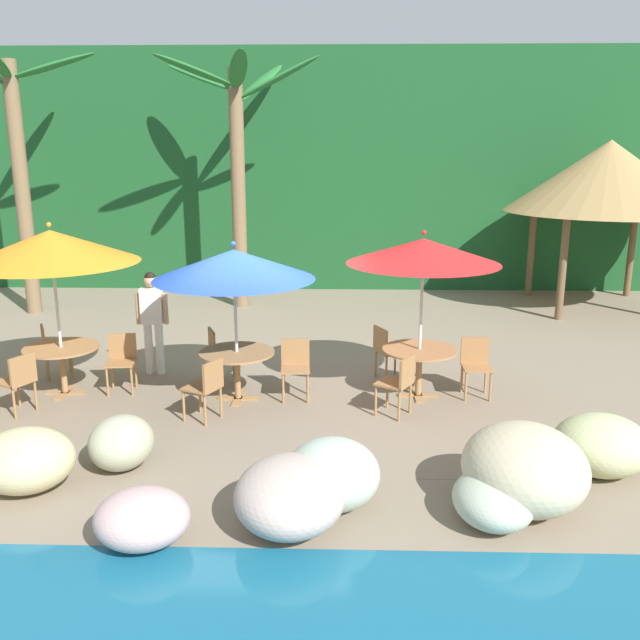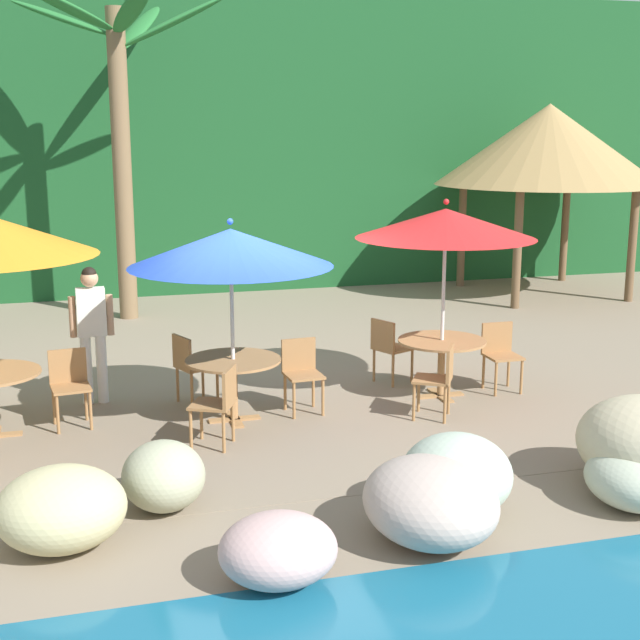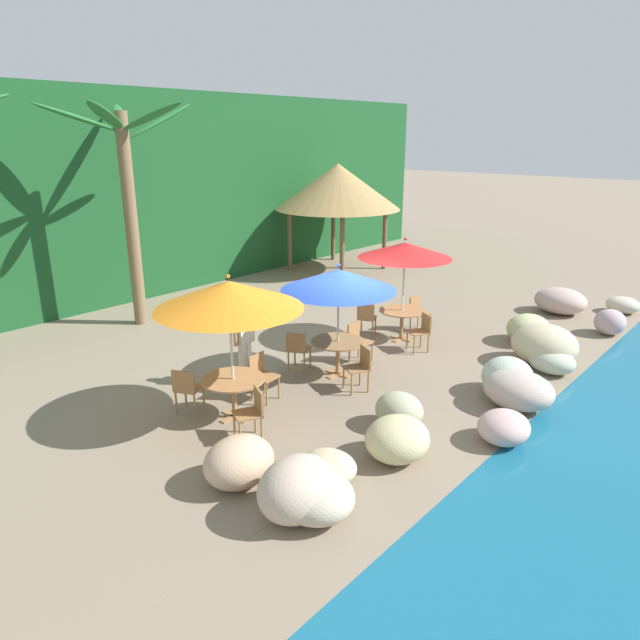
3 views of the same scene
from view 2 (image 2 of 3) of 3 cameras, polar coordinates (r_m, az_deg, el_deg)
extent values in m
plane|color=gray|center=(10.61, -3.49, -5.98)|extent=(120.00, 120.00, 0.00)
cube|color=gray|center=(10.61, -3.49, -5.96)|extent=(18.00, 5.20, 0.01)
cube|color=#194C23|center=(18.97, -9.52, 11.23)|extent=(28.00, 2.40, 6.00)
ellipsoid|color=#B2BCA2|center=(8.49, 19.54, -9.70)|extent=(0.80, 0.95, 0.50)
ellipsoid|color=#A8AC8B|center=(8.08, -10.08, -9.88)|extent=(0.74, 0.85, 0.61)
ellipsoid|color=#BAA89C|center=(7.44, 7.13, -11.54)|extent=(1.10, 1.28, 0.68)
ellipsoid|color=#ADBFAA|center=(7.91, 8.80, -9.88)|extent=(0.99, 0.96, 0.73)
ellipsoid|color=#CAA4A0|center=(6.79, -2.73, -14.60)|extent=(0.90, 0.82, 0.53)
ellipsoid|color=#C5BD88|center=(7.54, -16.38, -11.62)|extent=(1.05, 0.96, 0.68)
cylinder|color=#9E7042|center=(10.25, -14.60, -5.71)|extent=(0.04, 0.04, 0.45)
cylinder|color=#9E7042|center=(10.22, -16.59, -5.90)|extent=(0.04, 0.04, 0.45)
cylinder|color=#9E7042|center=(10.59, -14.88, -5.14)|extent=(0.04, 0.04, 0.45)
cylinder|color=#9E7042|center=(10.56, -16.80, -5.32)|extent=(0.04, 0.04, 0.45)
cube|color=#9E7042|center=(10.33, -15.80, -4.25)|extent=(0.47, 0.47, 0.03)
cube|color=#9E7042|center=(10.47, -15.99, -2.93)|extent=(0.42, 0.09, 0.42)
cylinder|color=silver|center=(10.07, -5.68, -0.75)|extent=(0.04, 0.04, 2.12)
cone|color=blue|center=(9.89, -5.80, 4.68)|extent=(2.30, 2.30, 0.42)
sphere|color=blue|center=(9.86, -5.83, 6.35)|extent=(0.07, 0.07, 0.07)
cube|color=#A37547|center=(10.35, -5.55, -6.40)|extent=(0.60, 0.12, 0.03)
cube|color=#A37547|center=(10.35, -5.55, -6.40)|extent=(0.12, 0.60, 0.03)
cylinder|color=#A37547|center=(10.25, -5.59, -4.52)|extent=(0.09, 0.09, 0.71)
cylinder|color=#A37547|center=(10.15, -5.64, -2.60)|extent=(1.10, 1.10, 0.03)
cylinder|color=#9E7042|center=(10.40, 0.19, -5.04)|extent=(0.04, 0.04, 0.45)
cylinder|color=#9E7042|center=(10.29, -1.69, -5.23)|extent=(0.04, 0.04, 0.45)
cylinder|color=#9E7042|center=(10.72, -0.44, -4.50)|extent=(0.04, 0.04, 0.45)
cylinder|color=#9E7042|center=(10.62, -2.27, -4.68)|extent=(0.04, 0.04, 0.45)
cube|color=#9E7042|center=(10.44, -1.06, -3.60)|extent=(0.44, 0.44, 0.03)
cube|color=#9E7042|center=(10.57, -1.40, -2.30)|extent=(0.42, 0.06, 0.42)
cylinder|color=#9E7042|center=(11.22, -7.58, -3.83)|extent=(0.04, 0.04, 0.45)
cylinder|color=#9E7042|center=(10.93, -6.64, -4.25)|extent=(0.04, 0.04, 0.45)
cylinder|color=#9E7042|center=(11.06, -9.18, -4.13)|extent=(0.04, 0.04, 0.45)
cylinder|color=#9E7042|center=(10.76, -8.28, -4.57)|extent=(0.04, 0.04, 0.45)
cube|color=#9E7042|center=(10.92, -7.96, -2.99)|extent=(0.55, 0.55, 0.03)
cube|color=#9E7042|center=(10.78, -8.91, -2.15)|extent=(0.19, 0.40, 0.42)
cylinder|color=#9E7042|center=(9.41, -8.34, -7.09)|extent=(0.04, 0.04, 0.45)
cylinder|color=#9E7042|center=(9.73, -7.67, -6.40)|extent=(0.04, 0.04, 0.45)
cylinder|color=#9E7042|center=(9.31, -6.24, -7.25)|extent=(0.04, 0.04, 0.45)
cylinder|color=#9E7042|center=(9.63, -5.64, -6.55)|extent=(0.04, 0.04, 0.45)
cube|color=#9E7042|center=(9.44, -7.01, -5.44)|extent=(0.56, 0.56, 0.03)
cube|color=#9E7042|center=(9.33, -5.87, -4.38)|extent=(0.22, 0.39, 0.42)
cylinder|color=silver|center=(11.01, 7.95, 0.78)|extent=(0.04, 0.04, 2.29)
cone|color=red|center=(10.85, 8.12, 6.20)|extent=(2.20, 2.20, 0.36)
sphere|color=red|center=(10.82, 8.16, 7.57)|extent=(0.07, 0.07, 0.07)
cube|color=#A37547|center=(11.29, 7.78, -4.85)|extent=(0.60, 0.12, 0.03)
cube|color=#A37547|center=(11.29, 7.78, -4.85)|extent=(0.12, 0.60, 0.03)
cylinder|color=#A37547|center=(11.19, 7.83, -3.11)|extent=(0.09, 0.09, 0.71)
cylinder|color=#A37547|center=(11.10, 7.89, -1.35)|extent=(1.10, 1.10, 0.03)
cylinder|color=#9E7042|center=(11.51, 12.89, -3.63)|extent=(0.04, 0.04, 0.45)
cylinder|color=#9E7042|center=(11.35, 11.29, -3.78)|extent=(0.04, 0.04, 0.45)
cylinder|color=#9E7042|center=(11.81, 12.08, -3.17)|extent=(0.04, 0.04, 0.45)
cylinder|color=#9E7042|center=(11.66, 10.52, -3.32)|extent=(0.04, 0.04, 0.45)
cube|color=#9E7042|center=(11.52, 11.75, -2.32)|extent=(0.42, 0.42, 0.03)
cube|color=#9E7042|center=(11.64, 11.35, -1.16)|extent=(0.42, 0.04, 0.42)
cylinder|color=#9E7042|center=(12.03, 4.74, -2.65)|extent=(0.04, 0.04, 0.45)
cylinder|color=#9E7042|center=(11.79, 5.96, -2.99)|extent=(0.04, 0.04, 0.45)
cylinder|color=#9E7042|center=(11.79, 3.51, -2.94)|extent=(0.04, 0.04, 0.45)
cylinder|color=#9E7042|center=(11.55, 4.74, -3.30)|extent=(0.04, 0.04, 0.45)
cube|color=#9E7042|center=(11.73, 4.76, -1.83)|extent=(0.56, 0.56, 0.03)
cube|color=#9E7042|center=(11.54, 4.07, -1.06)|extent=(0.21, 0.40, 0.42)
cylinder|color=#9E7042|center=(10.28, 6.09, -5.33)|extent=(0.04, 0.04, 0.45)
cylinder|color=#9E7042|center=(10.61, 6.39, -4.75)|extent=(0.04, 0.04, 0.45)
cylinder|color=#9E7042|center=(10.23, 8.07, -5.46)|extent=(0.04, 0.04, 0.45)
cylinder|color=#9E7042|center=(10.57, 8.31, -4.88)|extent=(0.04, 0.04, 0.45)
cube|color=#9E7042|center=(10.35, 7.25, -3.83)|extent=(0.58, 0.58, 0.03)
cube|color=#9E7042|center=(10.28, 8.38, -2.86)|extent=(0.24, 0.38, 0.42)
cylinder|color=brown|center=(15.76, -12.66, 9.58)|extent=(0.32, 0.32, 5.28)
ellipsoid|color=#236B2D|center=(15.79, -9.38, 18.51)|extent=(1.84, 0.61, 0.95)
ellipsoid|color=#236B2D|center=(16.72, -11.59, 18.00)|extent=(1.16, 1.74, 1.02)
ellipsoid|color=#236B2D|center=(16.28, -16.37, 18.22)|extent=(1.83, 1.21, 0.73)
ellipsoid|color=#236B2D|center=(15.18, -15.90, 18.80)|extent=(1.67, 1.53, 0.63)
ellipsoid|color=#236B2D|center=(14.91, -12.07, 19.05)|extent=(0.76, 1.93, 0.69)
cylinder|color=brown|center=(18.95, 9.14, 5.48)|extent=(0.16, 0.16, 2.20)
cylinder|color=brown|center=(20.09, 15.53, 5.57)|extent=(0.16, 0.16, 2.20)
cylinder|color=brown|center=(16.78, 12.64, 4.44)|extent=(0.16, 0.16, 2.20)
cylinder|color=brown|center=(18.06, 19.52, 4.58)|extent=(0.16, 0.16, 2.20)
cone|color=#9E7F4C|center=(18.29, 14.53, 10.92)|extent=(4.45, 4.45, 1.57)
cylinder|color=white|center=(11.17, -14.83, -3.13)|extent=(0.13, 0.13, 0.86)
cylinder|color=white|center=(11.17, -13.91, -3.07)|extent=(0.13, 0.13, 0.86)
cube|color=silver|center=(11.01, -14.57, 0.51)|extent=(0.34, 0.21, 0.58)
cylinder|color=tan|center=(11.02, -15.70, 0.19)|extent=(0.08, 0.08, 0.50)
cylinder|color=tan|center=(11.02, -13.41, 0.33)|extent=(0.08, 0.08, 0.50)
sphere|color=tan|center=(10.93, -14.68, 2.62)|extent=(0.21, 0.21, 0.21)
sphere|color=black|center=(10.92, -14.70, 2.88)|extent=(0.18, 0.18, 0.18)
camera|label=1|loc=(3.18, 70.68, 9.45)|focal=38.05mm
camera|label=3|loc=(7.47, -86.68, 12.00)|focal=32.22mm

